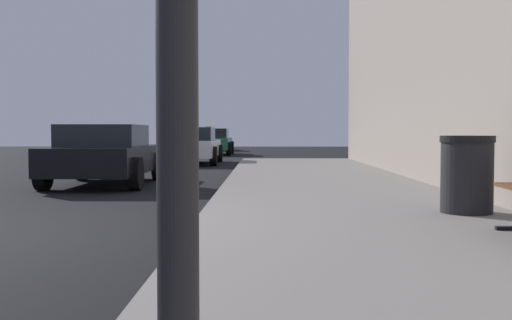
# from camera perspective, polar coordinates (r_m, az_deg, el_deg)

# --- Properties ---
(ground_plane) EXTENTS (80.00, 80.00, 0.00)m
(ground_plane) POSITION_cam_1_polar(r_m,az_deg,el_deg) (7.32, -21.69, -6.44)
(ground_plane) COLOR black
(sidewalk) EXTENTS (4.00, 32.00, 0.15)m
(sidewalk) POSITION_cam_1_polar(r_m,az_deg,el_deg) (6.87, 11.08, -6.25)
(sidewalk) COLOR gray
(sidewalk) RESTS_ON ground_plane
(trash_bin) EXTENTS (0.64, 0.64, 0.93)m
(trash_bin) POSITION_cam_1_polar(r_m,az_deg,el_deg) (7.90, 18.72, -1.22)
(trash_bin) COLOR black
(trash_bin) RESTS_ON sidewalk
(car_black) EXTENTS (2.00, 4.02, 1.27)m
(car_black) POSITION_cam_1_polar(r_m,az_deg,el_deg) (13.51, -13.61, 0.50)
(car_black) COLOR black
(car_black) RESTS_ON ground_plane
(car_white) EXTENTS (1.94, 4.15, 1.43)m
(car_white) POSITION_cam_1_polar(r_m,az_deg,el_deg) (21.76, -5.90, 1.34)
(car_white) COLOR white
(car_white) RESTS_ON ground_plane
(car_green) EXTENTS (2.06, 4.05, 1.27)m
(car_green) POSITION_cam_1_polar(r_m,az_deg,el_deg) (30.38, -4.12, 1.71)
(car_green) COLOR #196638
(car_green) RESTS_ON ground_plane
(car_blue) EXTENTS (1.93, 4.46, 1.43)m
(car_blue) POSITION_cam_1_polar(r_m,az_deg,el_deg) (37.60, -4.35, 1.88)
(car_blue) COLOR #233899
(car_blue) RESTS_ON ground_plane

